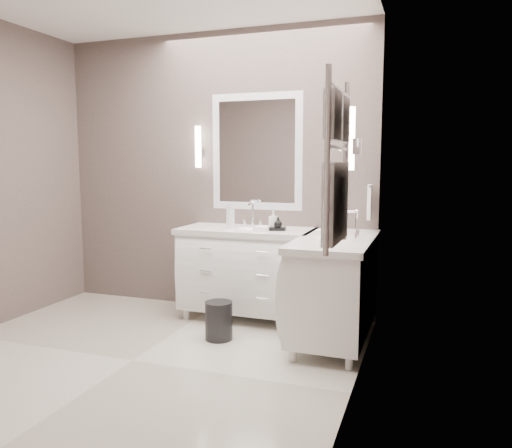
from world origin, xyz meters
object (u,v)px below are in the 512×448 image
(vanity_back, at_px, (247,267))
(waste_bin, at_px, (219,321))
(vanity_right, at_px, (335,283))
(towel_ladder, at_px, (336,173))

(vanity_back, xyz_separation_m, waste_bin, (-0.03, -0.60, -0.33))
(vanity_right, bearing_deg, waste_bin, -162.80)
(vanity_back, xyz_separation_m, towel_ladder, (1.10, -1.63, 0.91))
(vanity_right, height_order, towel_ladder, towel_ladder)
(vanity_back, distance_m, vanity_right, 0.93)
(vanity_back, relative_size, vanity_right, 1.00)
(towel_ladder, height_order, waste_bin, towel_ladder)
(towel_ladder, bearing_deg, vanity_back, 124.10)
(towel_ladder, xyz_separation_m, waste_bin, (-1.13, 1.02, -1.23))
(waste_bin, bearing_deg, vanity_back, 87.49)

